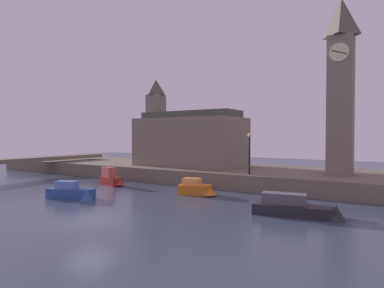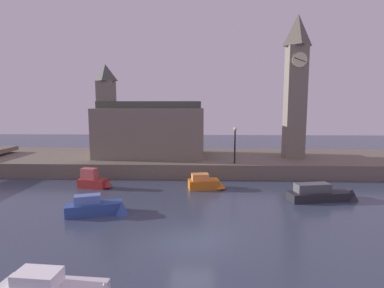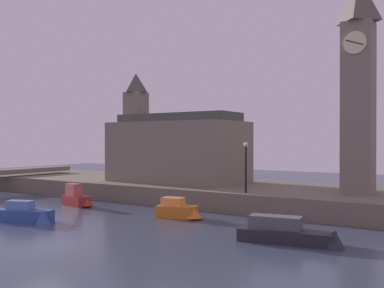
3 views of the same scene
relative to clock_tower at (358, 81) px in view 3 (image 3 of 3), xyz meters
name	(u,v)px [view 3 (image 3 of 3)]	position (x,y,z in m)	size (l,w,h in m)	color
ground_plane	(42,247)	(-10.95, -19.06, -9.69)	(120.00, 120.00, 0.00)	#384256
far_embankment	(231,193)	(-10.95, 0.94, -8.94)	(70.00, 12.00, 1.50)	#6B6051
clock_tower	(358,81)	(0.00, 0.00, 0.00)	(2.31, 2.36, 15.83)	slate
parliament_hall	(175,147)	(-16.77, 0.67, -4.99)	(12.38, 6.91, 10.64)	slate
streetlamp	(246,161)	(-7.06, -4.01, -5.85)	(0.36, 0.36, 3.74)	black
boat_barge_dark	(295,234)	(-0.60, -11.42, -9.21)	(5.84, 2.34, 1.60)	#232328
boat_tour_blue	(27,214)	(-17.53, -15.09, -9.20)	(4.56, 2.35, 1.40)	#2D4C93
boat_patrol_orange	(180,210)	(-10.01, -8.34, -9.17)	(3.53, 1.86, 1.37)	orange
boat_dinghy_red	(77,198)	(-20.20, -8.37, -9.05)	(3.22, 1.61, 1.80)	maroon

